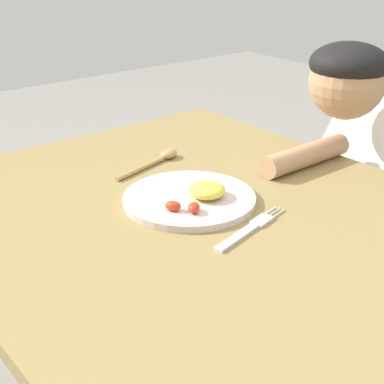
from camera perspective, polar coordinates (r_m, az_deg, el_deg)
dining_table at (r=1.14m, az=1.76°, el=-7.37°), size 1.14×0.91×0.74m
plate at (r=1.13m, az=-0.06°, el=-0.59°), size 0.27×0.27×0.04m
fork at (r=1.04m, az=5.69°, el=-3.74°), size 0.07×0.21×0.01m
spoon at (r=1.34m, az=-3.26°, el=3.31°), size 0.07×0.20×0.02m
person at (r=1.59m, az=16.22°, el=-1.41°), size 0.22×0.51×1.01m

